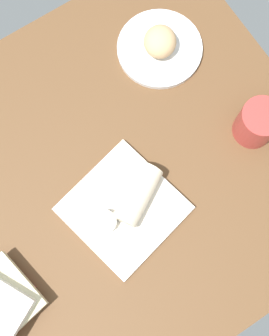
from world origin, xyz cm
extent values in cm
cube|color=brown|center=(0.00, 0.00, 2.00)|extent=(110.00, 90.00, 4.00)
cylinder|color=white|center=(33.04, 20.81, 4.70)|extent=(21.34, 21.34, 1.40)
ellipsoid|color=tan|center=(32.87, 20.76, 8.42)|extent=(11.66, 11.75, 6.03)
cube|color=silver|center=(3.81, -8.32, 4.80)|extent=(27.78, 27.78, 1.60)
cylinder|color=silver|center=(-1.36, -8.96, 7.00)|extent=(5.08, 5.08, 2.80)
cylinder|color=orange|center=(-1.36, -8.96, 8.10)|extent=(4.16, 4.16, 0.40)
cylinder|color=beige|center=(7.95, -7.81, 8.55)|extent=(14.87, 12.03, 5.90)
cylinder|color=#B23833|center=(40.05, -8.85, 9.20)|extent=(9.52, 9.52, 10.39)
cylinder|color=#A96C47|center=(40.05, -8.85, 13.79)|extent=(7.81, 7.81, 0.40)
camera|label=1|loc=(-1.90, -21.84, 107.72)|focal=48.28mm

